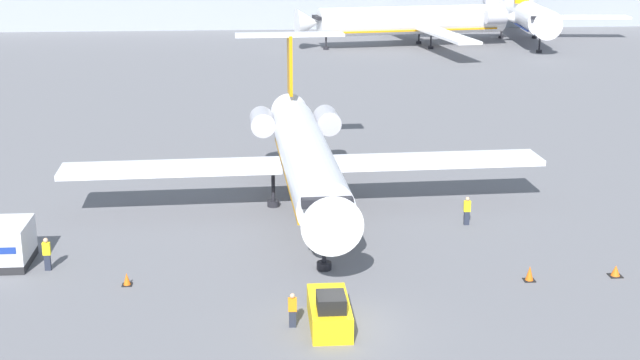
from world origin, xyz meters
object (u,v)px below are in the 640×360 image
at_px(airplane_main, 305,154).
at_px(airplane_parked_far_left, 521,11).
at_px(traffic_cone_right, 530,274).
at_px(airplane_parked_far_right, 418,20).
at_px(pushback_tug, 329,311).
at_px(traffic_cone_left, 127,279).
at_px(traffic_cone_mid, 616,271).
at_px(worker_by_wing, 467,210).
at_px(worker_on_apron, 47,253).
at_px(luggage_cart, 10,244).
at_px(worker_near_tug, 292,310).

xyz_separation_m(airplane_main, airplane_parked_far_left, (37.60, 79.50, 0.58)).
distance_m(traffic_cone_right, airplane_parked_far_right, 86.20).
height_order(pushback_tug, traffic_cone_left, pushback_tug).
relative_size(airplane_parked_far_left, airplane_parked_far_right, 0.96).
distance_m(pushback_tug, traffic_cone_mid, 16.20).
distance_m(worker_by_wing, traffic_cone_left, 21.04).
bearing_deg(airplane_parked_far_left, airplane_main, -115.31).
distance_m(worker_on_apron, airplane_parked_far_right, 89.40).
distance_m(pushback_tug, luggage_cart, 18.79).
xyz_separation_m(pushback_tug, airplane_parked_far_left, (37.54, 96.63, 3.49)).
bearing_deg(luggage_cart, worker_near_tug, -30.79).
bearing_deg(airplane_parked_far_right, luggage_cart, -114.56).
xyz_separation_m(traffic_cone_right, airplane_parked_far_right, (9.75, 85.58, 3.41)).
xyz_separation_m(worker_on_apron, airplane_parked_far_right, (34.96, 82.23, 2.82)).
bearing_deg(airplane_main, traffic_cone_right, -49.33).
relative_size(worker_by_wing, traffic_cone_mid, 2.66).
bearing_deg(traffic_cone_right, worker_near_tug, -160.31).
relative_size(worker_on_apron, traffic_cone_left, 2.70).
distance_m(pushback_tug, airplane_parked_far_right, 92.43).
relative_size(airplane_main, traffic_cone_right, 38.40).
relative_size(traffic_cone_left, traffic_cone_mid, 1.00).
distance_m(worker_near_tug, worker_by_wing, 17.44).
height_order(airplane_main, traffic_cone_right, airplane_main).
relative_size(worker_by_wing, airplane_parked_far_left, 0.05).
height_order(worker_near_tug, airplane_parked_far_left, airplane_parked_far_left).
height_order(airplane_main, pushback_tug, airplane_main).
relative_size(airplane_main, airplane_parked_far_right, 0.83).
xyz_separation_m(luggage_cart, airplane_parked_far_right, (37.11, 81.20, 2.62)).
bearing_deg(traffic_cone_right, traffic_cone_mid, 2.86).
height_order(pushback_tug, traffic_cone_mid, pushback_tug).
height_order(airplane_main, airplane_parked_far_left, airplane_parked_far_left).
distance_m(pushback_tug, worker_by_wing, 16.40).
bearing_deg(luggage_cart, airplane_parked_far_right, 65.44).
bearing_deg(pushback_tug, worker_near_tug, 179.75).
bearing_deg(traffic_cone_left, pushback_tug, -28.82).
bearing_deg(traffic_cone_left, worker_near_tug, -33.53).
bearing_deg(luggage_cart, traffic_cone_left, -27.16).
xyz_separation_m(luggage_cart, airplane_parked_far_left, (54.10, 87.76, 3.04)).
bearing_deg(airplane_main, luggage_cart, -153.42).
bearing_deg(worker_on_apron, traffic_cone_right, -7.58).
relative_size(traffic_cone_right, airplane_parked_far_left, 0.02).
bearing_deg(worker_near_tug, traffic_cone_left, 146.47).
bearing_deg(worker_on_apron, airplane_main, 32.91).
bearing_deg(airplane_main, traffic_cone_mid, -38.59).
height_order(worker_near_tug, traffic_cone_mid, worker_near_tug).
bearing_deg(traffic_cone_left, traffic_cone_mid, -1.69).
distance_m(luggage_cart, airplane_parked_far_right, 89.32).
bearing_deg(traffic_cone_right, luggage_cart, 170.90).
xyz_separation_m(worker_on_apron, traffic_cone_right, (25.21, -3.35, -0.58)).
xyz_separation_m(luggage_cart, worker_by_wing, (26.14, 4.44, -0.23)).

